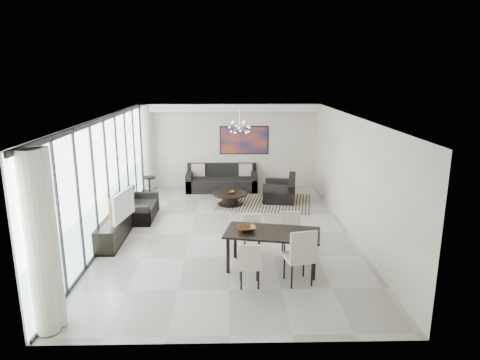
{
  "coord_description": "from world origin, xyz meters",
  "views": [
    {
      "loc": [
        0.03,
        -10.07,
        3.91
      ],
      "look_at": [
        0.27,
        0.48,
        1.25
      ],
      "focal_mm": 32.0,
      "sensor_mm": 36.0,
      "label": 1
    }
  ],
  "objects_px": {
    "coffee_table": "(230,198)",
    "television": "(119,205)",
    "tv_console": "(113,231)",
    "dining_table": "(272,236)",
    "sofa_main": "(222,182)"
  },
  "relations": [
    {
      "from": "television",
      "to": "sofa_main",
      "type": "bearing_deg",
      "value": -18.48
    },
    {
      "from": "coffee_table",
      "to": "sofa_main",
      "type": "height_order",
      "value": "sofa_main"
    },
    {
      "from": "tv_console",
      "to": "sofa_main",
      "type": "bearing_deg",
      "value": 61.52
    },
    {
      "from": "television",
      "to": "dining_table",
      "type": "height_order",
      "value": "television"
    },
    {
      "from": "coffee_table",
      "to": "television",
      "type": "bearing_deg",
      "value": -132.83
    },
    {
      "from": "sofa_main",
      "to": "dining_table",
      "type": "relative_size",
      "value": 1.17
    },
    {
      "from": "tv_console",
      "to": "dining_table",
      "type": "height_order",
      "value": "dining_table"
    },
    {
      "from": "sofa_main",
      "to": "tv_console",
      "type": "height_order",
      "value": "sofa_main"
    },
    {
      "from": "dining_table",
      "to": "television",
      "type": "bearing_deg",
      "value": 155.84
    },
    {
      "from": "coffee_table",
      "to": "dining_table",
      "type": "height_order",
      "value": "dining_table"
    },
    {
      "from": "tv_console",
      "to": "television",
      "type": "distance_m",
      "value": 0.64
    },
    {
      "from": "tv_console",
      "to": "dining_table",
      "type": "relative_size",
      "value": 0.86
    },
    {
      "from": "coffee_table",
      "to": "television",
      "type": "distance_m",
      "value": 3.88
    },
    {
      "from": "coffee_table",
      "to": "dining_table",
      "type": "distance_m",
      "value": 4.48
    },
    {
      "from": "sofa_main",
      "to": "dining_table",
      "type": "distance_m",
      "value": 6.18
    }
  ]
}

